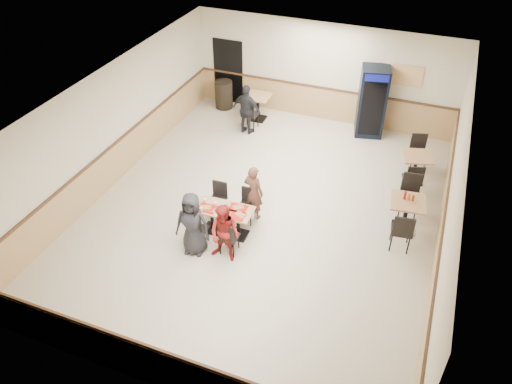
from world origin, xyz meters
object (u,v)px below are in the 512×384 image
at_px(main_table, 225,217).
at_px(side_table_far, 416,164).
at_px(diner_man_opposite, 253,192).
at_px(side_table_near, 406,211).
at_px(diner_woman_left, 193,224).
at_px(lone_diner, 247,110).
at_px(back_table, 258,104).
at_px(trash_bin, 224,95).
at_px(pepsi_cooler, 372,102).
at_px(diner_woman_right, 225,234).

relative_size(main_table, side_table_far, 1.44).
bearing_deg(diner_man_opposite, side_table_near, -155.78).
height_order(diner_woman_left, lone_diner, lone_diner).
distance_m(diner_woman_left, back_table, 6.11).
xyz_separation_m(main_table, trash_bin, (-2.56, 5.60, -0.01)).
xyz_separation_m(main_table, back_table, (-1.25, 5.25, 0.08)).
relative_size(lone_diner, pepsi_cooler, 0.74).
bearing_deg(back_table, pepsi_cooler, 6.66).
distance_m(back_table, trash_bin, 1.36).
bearing_deg(side_table_far, diner_man_opposite, -139.58).
bearing_deg(pepsi_cooler, back_table, 173.61).
xyz_separation_m(diner_woman_right, side_table_near, (3.39, 2.34, -0.16)).
xyz_separation_m(diner_woman_right, back_table, (-1.59, 6.01, -0.16)).
relative_size(side_table_near, pepsi_cooler, 0.41).
bearing_deg(diner_woman_left, side_table_near, 21.68).
xyz_separation_m(diner_man_opposite, lone_diner, (-1.62, 3.57, 0.07)).
relative_size(diner_woman_right, side_table_near, 1.65).
height_order(main_table, trash_bin, trash_bin).
xyz_separation_m(main_table, diner_woman_right, (0.35, -0.76, 0.24)).
bearing_deg(diner_man_opposite, lone_diner, -54.73).
bearing_deg(diner_woman_left, diner_woman_right, -6.02).
height_order(main_table, pepsi_cooler, pepsi_cooler).
bearing_deg(side_table_near, main_table, -157.00).
relative_size(diner_woman_left, side_table_near, 1.79).
bearing_deg(pepsi_cooler, diner_woman_right, -118.53).
bearing_deg(trash_bin, main_table, -65.46).
bearing_deg(diner_woman_left, diner_man_opposite, 56.08).
bearing_deg(lone_diner, main_table, 113.14).
bearing_deg(side_table_far, trash_bin, 162.36).
bearing_deg(trash_bin, lone_diner, -43.66).
distance_m(main_table, back_table, 5.40).
height_order(lone_diner, pepsi_cooler, pepsi_cooler).
height_order(side_table_near, side_table_far, side_table_near).
xyz_separation_m(main_table, diner_woman_left, (-0.38, -0.79, 0.30)).
bearing_deg(main_table, diner_woman_right, -67.62).
relative_size(diner_man_opposite, trash_bin, 1.56).
distance_m(diner_woman_left, side_table_far, 6.00).
xyz_separation_m(diner_woman_right, lone_diner, (-1.59, 5.11, 0.07)).
distance_m(main_table, diner_woman_right, 0.87).
relative_size(diner_man_opposite, side_table_far, 1.54).
height_order(side_table_near, trash_bin, trash_bin).
distance_m(diner_man_opposite, back_table, 4.76).
bearing_deg(diner_man_opposite, diner_woman_left, 75.17).
xyz_separation_m(diner_woman_right, diner_man_opposite, (0.03, 1.54, 0.00)).
xyz_separation_m(diner_woman_left, side_table_far, (4.07, 4.40, -0.24)).
height_order(diner_man_opposite, side_table_near, diner_man_opposite).
bearing_deg(diner_woman_right, side_table_far, 56.31).
bearing_deg(diner_woman_right, side_table_near, 38.43).
relative_size(lone_diner, back_table, 1.90).
height_order(diner_woman_right, back_table, diner_woman_right).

